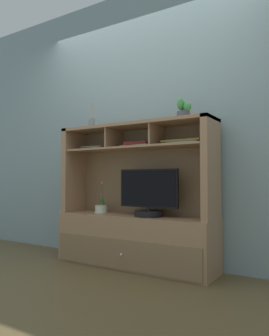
% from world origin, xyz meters
% --- Properties ---
extents(floor_plane, '(6.00, 6.00, 0.02)m').
position_xyz_m(floor_plane, '(0.00, 0.00, -0.01)').
color(floor_plane, brown).
rests_on(floor_plane, ground).
extents(back_wall, '(6.00, 0.02, 2.80)m').
position_xyz_m(back_wall, '(0.00, 0.24, 1.40)').
color(back_wall, '#7E979A').
rests_on(back_wall, ground).
extents(media_console, '(1.56, 0.44, 1.34)m').
position_xyz_m(media_console, '(0.00, 0.01, 0.41)').
color(media_console, '#9E7553').
rests_on(media_console, ground).
extents(tv_monitor, '(0.59, 0.26, 0.43)m').
position_xyz_m(tv_monitor, '(0.17, -0.03, 0.66)').
color(tv_monitor, black).
rests_on(tv_monitor, media_console).
extents(potted_orchid, '(0.14, 0.14, 0.32)m').
position_xyz_m(potted_orchid, '(-0.40, 0.01, 0.52)').
color(potted_orchid, beige).
rests_on(potted_orchid, media_console).
extents(magazine_stack_left, '(0.37, 0.22, 0.04)m').
position_xyz_m(magazine_stack_left, '(0.49, 0.03, 1.14)').
color(magazine_stack_left, beige).
rests_on(magazine_stack_left, media_console).
extents(magazine_stack_centre, '(0.31, 0.20, 0.05)m').
position_xyz_m(magazine_stack_centre, '(0.01, 0.04, 1.15)').
color(magazine_stack_centre, beige).
rests_on(magazine_stack_centre, media_console).
extents(magazine_stack_right, '(0.27, 0.19, 0.03)m').
position_xyz_m(magazine_stack_right, '(-0.46, -0.01, 1.14)').
color(magazine_stack_right, '#A13E30').
rests_on(magazine_stack_right, media_console).
extents(diffuser_bottle, '(0.07, 0.07, 0.27)m').
position_xyz_m(diffuser_bottle, '(-0.51, -0.02, 1.39)').
color(diffuser_bottle, slate).
rests_on(diffuser_bottle, media_console).
extents(potted_succulent, '(0.14, 0.13, 0.19)m').
position_xyz_m(potted_succulent, '(0.51, -0.01, 1.42)').
color(potted_succulent, '#4D4E52').
rests_on(potted_succulent, media_console).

